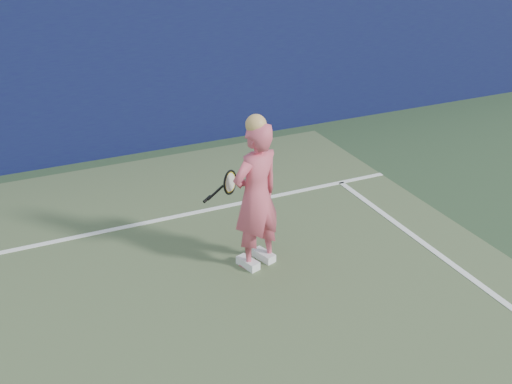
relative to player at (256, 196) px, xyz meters
name	(u,v)px	position (x,y,z in m)	size (l,w,h in m)	color
player	(256,196)	(0.00, 0.00, 0.00)	(0.71, 0.57, 1.77)	#CE5064
racket	(228,184)	(-0.14, 0.43, -0.01)	(0.51, 0.26, 0.29)	black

